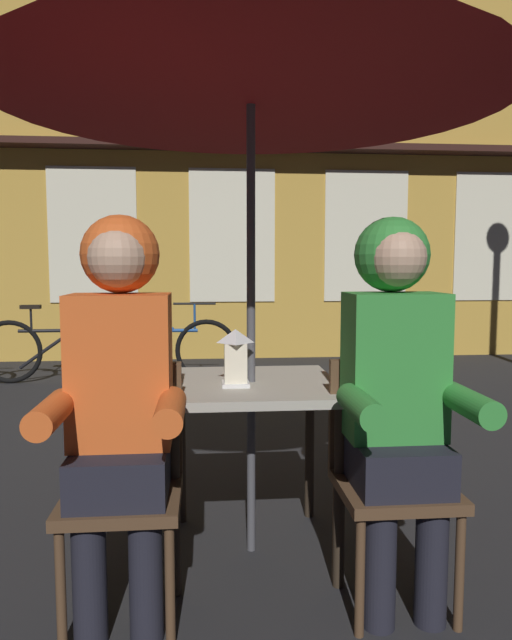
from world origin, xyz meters
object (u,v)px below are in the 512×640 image
patio_umbrella (251,56)px  lantern (235,356)px  bicycle_third (158,349)px  person_left_hooded (120,378)px  chair_left (124,474)px  chair_right (389,466)px  cafe_table (251,405)px  person_right_hooded (396,373)px  bicycle_second (60,349)px

patio_umbrella → lantern: patio_umbrella is taller
bicycle_third → person_left_hooded: bearing=-87.1°
chair_left → chair_right: size_ratio=1.00×
patio_umbrella → lantern: 1.20m
cafe_table → person_right_hooded: person_right_hooded is taller
bicycle_third → chair_right: bearing=-73.8°
chair_right → bicycle_third: 4.19m
lantern → chair_right: size_ratio=0.27×
chair_left → bicycle_second: bearing=106.6°
patio_umbrella → cafe_table: bearing=0.0°
person_right_hooded → bicycle_second: 4.73m
person_right_hooded → bicycle_second: bearing=117.7°
person_left_hooded → person_right_hooded: same height
patio_umbrella → bicycle_second: 4.45m
chair_right → bicycle_second: 4.65m
chair_right → bicycle_second: size_ratio=0.52×
patio_umbrella → chair_left: (-0.48, -0.37, -1.57)m
patio_umbrella → bicycle_third: bearing=100.7°
chair_right → bicycle_second: (-2.18, 4.11, -0.14)m
person_right_hooded → bicycle_second: person_right_hooded is taller
person_left_hooded → bicycle_third: 4.11m
patio_umbrella → bicycle_second: (-1.70, 3.74, -1.71)m
chair_left → bicycle_second: 4.29m
cafe_table → person_left_hooded: person_left_hooded is taller
person_left_hooded → person_right_hooded: (0.96, 0.00, 0.00)m
chair_left → bicycle_third: (-0.21, 4.02, -0.14)m
cafe_table → chair_left: 0.62m
patio_umbrella → bicycle_second: bearing=114.5°
chair_left → person_left_hooded: person_left_hooded is taller
person_right_hooded → cafe_table: bearing=138.4°
chair_right → person_right_hooded: size_ratio=0.62×
chair_right → bicycle_third: size_ratio=0.52×
cafe_table → person_right_hooded: (0.48, -0.43, 0.21)m
patio_umbrella → person_right_hooded: 1.37m
person_left_hooded → chair_left: bearing=90.0°
chair_right → cafe_table: bearing=142.5°
patio_umbrella → person_right_hooded: patio_umbrella is taller
cafe_table → patio_umbrella: patio_umbrella is taller
cafe_table → bicycle_third: bearing=100.7°
chair_right → lantern: bearing=152.4°
patio_umbrella → bicycle_second: patio_umbrella is taller
person_right_hooded → bicycle_second: (-2.18, 4.16, -0.50)m
person_left_hooded → bicycle_third: person_left_hooded is taller
patio_umbrella → chair_right: patio_umbrella is taller
person_right_hooded → bicycle_third: person_right_hooded is taller
bicycle_third → bicycle_second: bearing=175.1°
person_left_hooded → bicycle_second: bearing=106.4°
cafe_table → chair_right: bearing=-37.5°
bicycle_third → person_right_hooded: bearing=-74.0°
bicycle_second → bicycle_third: 1.02m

